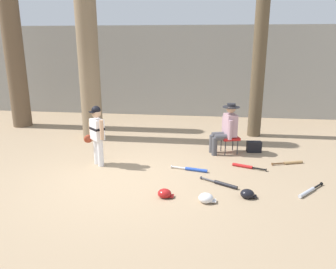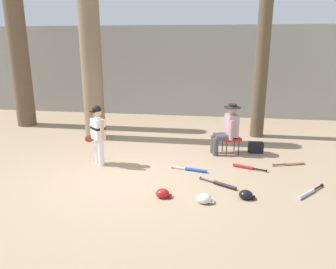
{
  "view_description": "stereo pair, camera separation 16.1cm",
  "coord_description": "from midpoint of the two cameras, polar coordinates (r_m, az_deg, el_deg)",
  "views": [
    {
      "loc": [
        1.57,
        -5.71,
        2.59
      ],
      "look_at": [
        0.74,
        0.71,
        0.75
      ],
      "focal_mm": 35.09,
      "sensor_mm": 36.0,
      "label": 1
    },
    {
      "loc": [
        1.73,
        -5.69,
        2.59
      ],
      "look_at": [
        0.74,
        0.71,
        0.75
      ],
      "focal_mm": 35.09,
      "sensor_mm": 36.0,
      "label": 2
    }
  ],
  "objects": [
    {
      "name": "bat_red_barrel",
      "position": [
        7.17,
        12.62,
        -5.41
      ],
      "size": [
        0.7,
        0.3,
        0.07
      ],
      "color": "red",
      "rests_on": "ground"
    },
    {
      "name": "batting_helmet_white",
      "position": [
        5.6,
        5.8,
        -10.94
      ],
      "size": [
        0.29,
        0.23,
        0.17
      ],
      "color": "silver",
      "rests_on": "ground"
    },
    {
      "name": "tree_far_left",
      "position": [
        11.21,
        -25.98,
        16.19
      ],
      "size": [
        0.84,
        0.84,
        6.74
      ],
      "color": "brown",
      "rests_on": "ground"
    },
    {
      "name": "bat_wood_tan",
      "position": [
        7.67,
        20.0,
        -4.6
      ],
      "size": [
        0.71,
        0.29,
        0.07
      ],
      "color": "tan",
      "rests_on": "ground"
    },
    {
      "name": "young_ballplayer",
      "position": [
        7.13,
        -12.93,
        0.46
      ],
      "size": [
        0.57,
        0.44,
        1.31
      ],
      "color": "white",
      "rests_on": "ground"
    },
    {
      "name": "seated_spectator",
      "position": [
        7.84,
        9.49,
        1.25
      ],
      "size": [
        0.68,
        0.53,
        1.2
      ],
      "color": "#47474C",
      "rests_on": "ground"
    },
    {
      "name": "tree_near_player",
      "position": [
        9.06,
        -14.48,
        17.22
      ],
      "size": [
        0.72,
        0.72,
        6.45
      ],
      "color": "#7F6B51",
      "rests_on": "ground"
    },
    {
      "name": "concrete_back_wall",
      "position": [
        11.95,
        -0.63,
        10.93
      ],
      "size": [
        18.0,
        0.36,
        3.13
      ],
      "primitive_type": "cube",
      "color": "#9E9E99",
      "rests_on": "ground"
    },
    {
      "name": "bat_blue_youth",
      "position": [
        6.85,
        3.75,
        -6.07
      ],
      "size": [
        0.78,
        0.23,
        0.07
      ],
      "color": "#2347AD",
      "rests_on": "ground"
    },
    {
      "name": "batting_helmet_black",
      "position": [
        5.86,
        12.85,
        -10.04
      ],
      "size": [
        0.28,
        0.22,
        0.16
      ],
      "color": "black",
      "rests_on": "ground"
    },
    {
      "name": "handbag_beside_stool",
      "position": [
        8.21,
        14.17,
        -2.07
      ],
      "size": [
        0.36,
        0.21,
        0.26
      ],
      "primitive_type": "cube",
      "rotation": [
        0.0,
        0.0,
        0.1
      ],
      "color": "black",
      "rests_on": "ground"
    },
    {
      "name": "batting_helmet_red",
      "position": [
        5.73,
        -1.41,
        -10.21
      ],
      "size": [
        0.28,
        0.22,
        0.16
      ],
      "color": "#A81919",
      "rests_on": "ground"
    },
    {
      "name": "ground_plane",
      "position": [
        6.47,
        -8.14,
        -7.88
      ],
      "size": [
        60.0,
        60.0,
        0.0
      ],
      "primitive_type": "plane",
      "color": "#9E8466"
    },
    {
      "name": "bat_aluminum_silver",
      "position": [
        6.36,
        22.54,
        -9.13
      ],
      "size": [
        0.59,
        0.65,
        0.07
      ],
      "color": "#B7BCC6",
      "rests_on": "ground"
    },
    {
      "name": "folding_stool",
      "position": [
        7.95,
        10.07,
        -0.65
      ],
      "size": [
        0.5,
        0.5,
        0.41
      ],
      "color": "red",
      "rests_on": "ground"
    },
    {
      "name": "tree_behind_spectator",
      "position": [
        9.34,
        15.27,
        15.51
      ],
      "size": [
        0.53,
        0.53,
        5.77
      ],
      "color": "brown",
      "rests_on": "ground"
    },
    {
      "name": "bat_black_composite",
      "position": [
        6.25,
        8.75,
        -8.47
      ],
      "size": [
        0.7,
        0.45,
        0.07
      ],
      "color": "black",
      "rests_on": "ground"
    }
  ]
}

